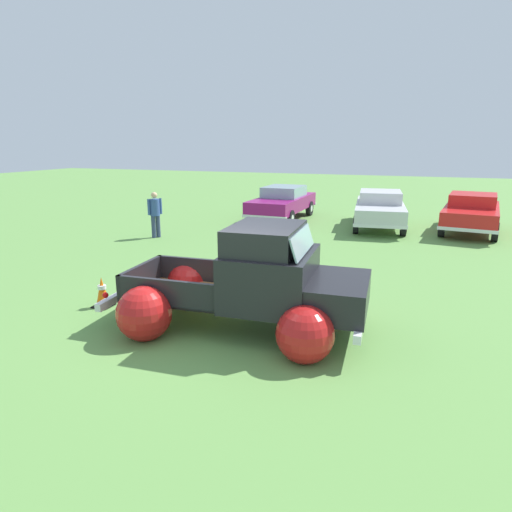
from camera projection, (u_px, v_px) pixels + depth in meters
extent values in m
plane|color=#609347|center=(236.00, 326.00, 8.15)|extent=(80.00, 80.00, 0.00)
cylinder|color=black|center=(322.00, 299.00, 8.45)|extent=(0.77, 0.26, 0.76)
cylinder|color=silver|center=(322.00, 299.00, 8.45)|extent=(0.35, 0.25, 0.34)
cylinder|color=black|center=(305.00, 336.00, 6.84)|extent=(0.77, 0.26, 0.76)
cylinder|color=silver|center=(305.00, 336.00, 6.84)|extent=(0.35, 0.25, 0.34)
cylinder|color=black|center=(189.00, 285.00, 9.24)|extent=(0.77, 0.26, 0.76)
cylinder|color=silver|center=(189.00, 285.00, 9.24)|extent=(0.35, 0.25, 0.34)
cylinder|color=black|center=(146.00, 316.00, 7.63)|extent=(0.77, 0.26, 0.76)
cylinder|color=silver|center=(146.00, 316.00, 7.63)|extent=(0.35, 0.25, 0.34)
sphere|color=red|center=(190.00, 282.00, 9.27)|extent=(1.01, 1.01, 0.96)
sphere|color=red|center=(144.00, 313.00, 7.57)|extent=(1.01, 1.01, 0.96)
cube|color=olive|center=(188.00, 293.00, 8.28)|extent=(2.13, 1.64, 0.04)
cube|color=black|center=(204.00, 271.00, 8.90)|extent=(2.05, 0.19, 0.50)
cube|color=black|center=(169.00, 294.00, 7.55)|extent=(2.05, 0.19, 0.50)
cube|color=black|center=(238.00, 286.00, 7.95)|extent=(0.16, 1.54, 0.50)
cube|color=black|center=(141.00, 277.00, 8.50)|extent=(0.16, 1.54, 0.50)
cube|color=black|center=(271.00, 278.00, 7.72)|extent=(1.54, 1.77, 0.95)
cube|color=black|center=(265.00, 238.00, 7.57)|extent=(1.23, 1.60, 0.45)
cube|color=#8CADB7|center=(302.00, 242.00, 7.39)|extent=(0.22, 1.47, 0.38)
cube|color=black|center=(330.00, 294.00, 7.47)|extent=(1.33, 1.68, 0.55)
sphere|color=red|center=(323.00, 296.00, 8.47)|extent=(0.97, 0.97, 0.92)
sphere|color=red|center=(305.00, 334.00, 6.80)|extent=(0.97, 0.97, 0.92)
cube|color=silver|center=(129.00, 291.00, 8.67)|extent=(0.22, 1.98, 0.14)
cube|color=silver|center=(362.00, 316.00, 7.40)|extent=(0.22, 1.98, 0.14)
sphere|color=red|center=(151.00, 271.00, 9.34)|extent=(0.12, 0.12, 0.11)
sphere|color=red|center=(105.00, 295.00, 7.88)|extent=(0.12, 0.12, 0.11)
cylinder|color=black|center=(290.00, 218.00, 17.68)|extent=(0.22, 0.67, 0.66)
cylinder|color=silver|center=(290.00, 218.00, 17.68)|extent=(0.22, 0.30, 0.30)
cylinder|color=black|center=(252.00, 216.00, 18.28)|extent=(0.22, 0.67, 0.66)
cylinder|color=silver|center=(252.00, 216.00, 18.28)|extent=(0.22, 0.30, 0.30)
cylinder|color=black|center=(310.00, 208.00, 20.34)|extent=(0.22, 0.67, 0.66)
cylinder|color=silver|center=(310.00, 208.00, 20.34)|extent=(0.22, 0.30, 0.30)
cylinder|color=black|center=(276.00, 206.00, 20.94)|extent=(0.22, 0.67, 0.66)
cylinder|color=silver|center=(276.00, 206.00, 20.94)|extent=(0.22, 0.30, 0.30)
cube|color=#8C1466|center=(282.00, 203.00, 19.22)|extent=(1.93, 4.68, 0.55)
cube|color=#8CADB7|center=(284.00, 191.00, 19.26)|extent=(1.60, 1.99, 0.45)
cube|color=silver|center=(297.00, 203.00, 21.32)|extent=(1.84, 0.16, 0.12)
cube|color=silver|center=(264.00, 217.00, 17.24)|extent=(1.84, 0.16, 0.12)
cylinder|color=black|center=(403.00, 227.00, 15.90)|extent=(0.26, 0.68, 0.66)
cylinder|color=silver|center=(403.00, 227.00, 15.90)|extent=(0.24, 0.32, 0.30)
cylinder|color=black|center=(356.00, 225.00, 16.30)|extent=(0.26, 0.68, 0.66)
cylinder|color=silver|center=(356.00, 225.00, 16.30)|extent=(0.24, 0.32, 0.30)
cylinder|color=black|center=(399.00, 214.00, 18.64)|extent=(0.26, 0.68, 0.66)
cylinder|color=silver|center=(399.00, 214.00, 18.64)|extent=(0.24, 0.32, 0.30)
cylinder|color=black|center=(358.00, 213.00, 19.04)|extent=(0.26, 0.68, 0.66)
cylinder|color=silver|center=(358.00, 213.00, 19.04)|extent=(0.24, 0.32, 0.30)
cube|color=silver|center=(380.00, 210.00, 17.38)|extent=(2.24, 4.72, 0.55)
cube|color=silver|center=(380.00, 197.00, 17.42)|extent=(1.74, 2.06, 0.45)
cube|color=silver|center=(378.00, 208.00, 19.54)|extent=(1.86, 0.28, 0.12)
cube|color=silver|center=(380.00, 226.00, 15.34)|extent=(1.86, 0.28, 0.12)
cylinder|color=black|center=(495.00, 232.00, 14.98)|extent=(0.29, 0.68, 0.66)
cylinder|color=silver|center=(495.00, 232.00, 14.98)|extent=(0.25, 0.32, 0.30)
cylinder|color=black|center=(442.00, 228.00, 15.75)|extent=(0.29, 0.68, 0.66)
cylinder|color=silver|center=(442.00, 228.00, 15.75)|extent=(0.25, 0.32, 0.30)
cylinder|color=black|center=(495.00, 220.00, 17.36)|extent=(0.29, 0.68, 0.66)
cylinder|color=silver|center=(495.00, 220.00, 17.36)|extent=(0.25, 0.32, 0.30)
cylinder|color=black|center=(449.00, 216.00, 18.12)|extent=(0.29, 0.68, 0.66)
cylinder|color=silver|center=(449.00, 216.00, 18.12)|extent=(0.25, 0.32, 0.30)
cube|color=red|center=(471.00, 214.00, 16.46)|extent=(2.38, 4.54, 0.55)
cube|color=red|center=(473.00, 200.00, 16.48)|extent=(1.80, 2.01, 0.45)
cube|color=silver|center=(473.00, 213.00, 18.34)|extent=(1.87, 0.35, 0.12)
cube|color=silver|center=(467.00, 230.00, 14.70)|extent=(1.87, 0.35, 0.12)
cylinder|color=navy|center=(158.00, 226.00, 15.67)|extent=(0.21, 0.21, 0.78)
cylinder|color=navy|center=(154.00, 227.00, 15.57)|extent=(0.21, 0.21, 0.78)
cylinder|color=#334C8C|center=(155.00, 207.00, 15.45)|extent=(0.47, 0.47, 0.59)
cylinder|color=#334C8C|center=(161.00, 206.00, 15.57)|extent=(0.13, 0.13, 0.56)
cylinder|color=#334C8C|center=(149.00, 207.00, 15.32)|extent=(0.13, 0.13, 0.56)
sphere|color=#DBAD84|center=(154.00, 195.00, 15.34)|extent=(0.29, 0.29, 0.21)
cube|color=black|center=(104.00, 306.00, 9.11)|extent=(0.36, 0.36, 0.03)
cone|color=orange|center=(102.00, 291.00, 9.03)|extent=(0.28, 0.28, 0.60)
cylinder|color=white|center=(102.00, 287.00, 9.01)|extent=(0.17, 0.17, 0.08)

